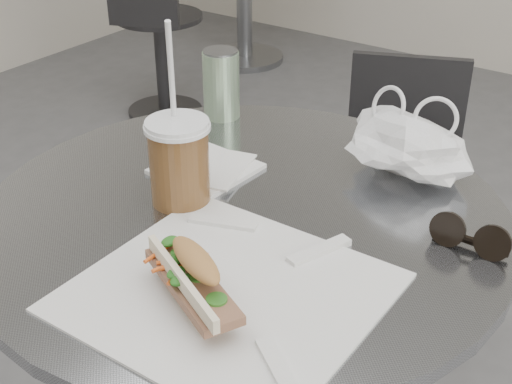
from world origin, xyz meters
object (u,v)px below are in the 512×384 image
Objects in this scene: sunglasses at (470,238)px; iced_coffee at (179,160)px; chair_far at (395,218)px; banh_mi at (194,280)px; drink_can at (221,84)px; cafe_table at (245,354)px; bg_chair at (158,48)px.

iced_coffee is at bearing -165.12° from sunglasses.
chair_far is 1.08m from banh_mi.
drink_can is (-0.14, 0.27, -0.00)m from iced_coffee.
sunglasses is at bearing 16.95° from iced_coffee.
cafe_table is 0.47m from drink_can.
bg_chair is at bearing -47.86° from chair_far.
cafe_table is 2.80× the size of iced_coffee.
iced_coffee is (1.38, -1.44, 0.50)m from bg_chair.
drink_can is (-0.15, -0.51, 0.49)m from chair_far.
iced_coffee reaches higher than drink_can.
iced_coffee is at bearing -69.25° from bg_chair.
bg_chair is 2.06m from iced_coffee.
banh_mi is (0.16, -0.96, 0.47)m from chair_far.
cafe_table is at bearing -165.70° from sunglasses.
iced_coffee is at bearing -161.12° from cafe_table.
banh_mi is 2.05× the size of sunglasses.
drink_can is (-0.23, 0.24, 0.34)m from cafe_table.
chair_far is (-0.08, 0.75, -0.15)m from cafe_table.
bg_chair is at bearing 136.89° from drink_can.
sunglasses is (1.77, -1.32, 0.45)m from bg_chair.
bg_chair is at bearing 141.17° from sunglasses.
sunglasses is at bearing -59.82° from bg_chair.
bg_chair is (-1.47, 1.41, -0.16)m from cafe_table.
banh_mi is at bearing -68.63° from cafe_table.
cafe_table is at bearing 73.37° from chair_far.
banh_mi is 0.25m from iced_coffee.
banh_mi is at bearing -45.84° from iced_coffee.
iced_coffee is at bearing 66.64° from chair_far.
chair_far reaches higher than bg_chair.
sunglasses is at bearing 79.39° from banh_mi.
chair_far is 1.54m from bg_chair.
cafe_table is 0.38m from banh_mi.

